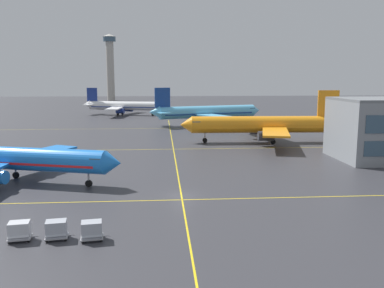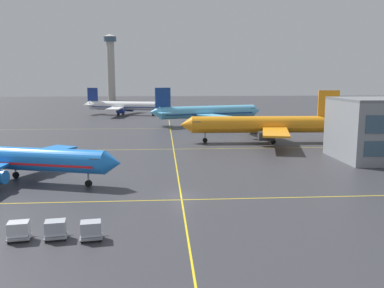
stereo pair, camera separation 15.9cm
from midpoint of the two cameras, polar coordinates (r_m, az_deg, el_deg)
ground_plane at (r=54.40m, az=-1.58°, el=-7.18°), size 600.00×600.00×0.00m
airliner_front_gate at (r=65.79m, az=-23.84°, el=-1.88°), size 33.20×28.33×10.51m
airliner_second_row at (r=99.45m, az=10.02°, el=2.66°), size 40.04×34.58×12.46m
airliner_third_row at (r=135.31m, az=1.99°, el=4.48°), size 38.93×33.24×12.34m
airliner_far_left_stand at (r=173.61m, az=-9.62°, el=5.27°), size 35.59×30.36×11.26m
taxiway_markings at (r=89.12m, az=-2.66°, el=-0.72°), size 145.81×124.15×0.01m
baggage_cart_row_leftmost at (r=42.90m, az=-23.06°, el=-11.08°), size 2.84×1.95×1.86m
baggage_cart_row_second at (r=41.99m, az=-18.52°, el=-11.26°), size 2.84×1.95×1.86m
baggage_cart_row_middle at (r=40.86m, az=-13.93°, el=-11.62°), size 2.84×1.95×1.86m
control_tower at (r=288.78m, az=-11.38°, el=11.04°), size 8.82×8.82×44.67m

